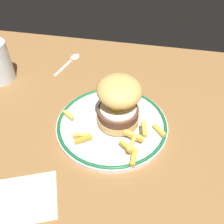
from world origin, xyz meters
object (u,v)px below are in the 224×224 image
object	(u,v)px
burger	(119,102)
napkin	(21,199)
spoon	(72,58)
dinner_plate	(112,124)

from	to	relation	value
burger	napkin	world-z (taller)	burger
spoon	napkin	distance (cm)	46.95
dinner_plate	napkin	distance (cm)	23.99
burger	napkin	size ratio (longest dim) A/B	1.09
dinner_plate	spoon	bearing A→B (deg)	124.75
burger	napkin	xyz separation A→B (cm)	(-13.42, -21.59, -6.79)
burger	spoon	distance (cm)	32.24
dinner_plate	napkin	xyz separation A→B (cm)	(-12.15, -20.68, -0.64)
burger	dinner_plate	bearing A→B (deg)	-144.17
spoon	dinner_plate	bearing A→B (deg)	-55.25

